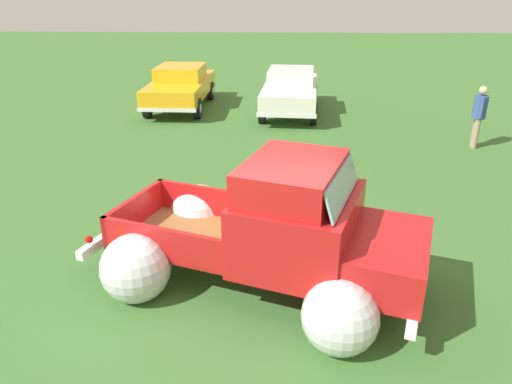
# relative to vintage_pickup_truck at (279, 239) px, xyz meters

# --- Properties ---
(ground_plane) EXTENTS (80.00, 80.00, 0.00)m
(ground_plane) POSITION_rel_vintage_pickup_truck_xyz_m (-0.37, 0.13, -0.76)
(ground_plane) COLOR #3D6B2D
(vintage_pickup_truck) EXTENTS (4.99, 3.83, 1.96)m
(vintage_pickup_truck) POSITION_rel_vintage_pickup_truck_xyz_m (0.00, 0.00, 0.00)
(vintage_pickup_truck) COLOR black
(vintage_pickup_truck) RESTS_ON ground
(show_car_0) EXTENTS (1.92, 4.43, 1.43)m
(show_car_0) POSITION_rel_vintage_pickup_truck_xyz_m (-3.36, 10.71, 0.03)
(show_car_0) COLOR black
(show_car_0) RESTS_ON ground
(show_car_1) EXTENTS (2.10, 4.51, 1.43)m
(show_car_1) POSITION_rel_vintage_pickup_truck_xyz_m (0.43, 10.16, 0.02)
(show_car_1) COLOR black
(show_car_1) RESTS_ON ground
(spectator_0) EXTENTS (0.41, 0.54, 1.62)m
(spectator_0) POSITION_rel_vintage_pickup_truck_xyz_m (5.21, 6.58, 0.16)
(spectator_0) COLOR gray
(spectator_0) RESTS_ON ground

